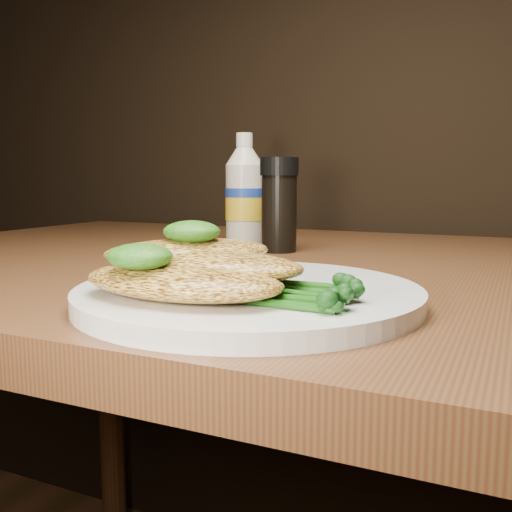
% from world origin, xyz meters
% --- Properties ---
extents(plate, '(0.28, 0.28, 0.01)m').
position_xyz_m(plate, '(0.10, 0.80, 0.76)').
color(plate, white).
rests_on(plate, dining_table).
extents(chicken_front, '(0.16, 0.09, 0.03)m').
position_xyz_m(chicken_front, '(0.07, 0.74, 0.78)').
color(chicken_front, gold).
rests_on(chicken_front, plate).
extents(chicken_mid, '(0.16, 0.08, 0.02)m').
position_xyz_m(chicken_mid, '(0.08, 0.77, 0.79)').
color(chicken_mid, gold).
rests_on(chicken_mid, plate).
extents(chicken_back, '(0.15, 0.15, 0.02)m').
position_xyz_m(chicken_back, '(0.05, 0.79, 0.79)').
color(chicken_back, gold).
rests_on(chicken_back, plate).
extents(pesto_front, '(0.06, 0.06, 0.02)m').
position_xyz_m(pesto_front, '(0.05, 0.72, 0.80)').
color(pesto_front, black).
rests_on(pesto_front, chicken_front).
extents(pesto_back, '(0.06, 0.06, 0.02)m').
position_xyz_m(pesto_back, '(0.05, 0.79, 0.81)').
color(pesto_back, black).
rests_on(pesto_back, chicken_back).
extents(broccolini_bundle, '(0.15, 0.13, 0.02)m').
position_xyz_m(broccolini_bundle, '(0.14, 0.76, 0.78)').
color(broccolini_bundle, '#185011').
rests_on(broccolini_bundle, plate).
extents(mayo_bottle, '(0.07, 0.07, 0.17)m').
position_xyz_m(mayo_bottle, '(-0.09, 1.18, 0.83)').
color(mayo_bottle, beige).
rests_on(mayo_bottle, dining_table).
extents(pepper_grinder, '(0.06, 0.06, 0.13)m').
position_xyz_m(pepper_grinder, '(-0.01, 1.12, 0.81)').
color(pepper_grinder, black).
rests_on(pepper_grinder, dining_table).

